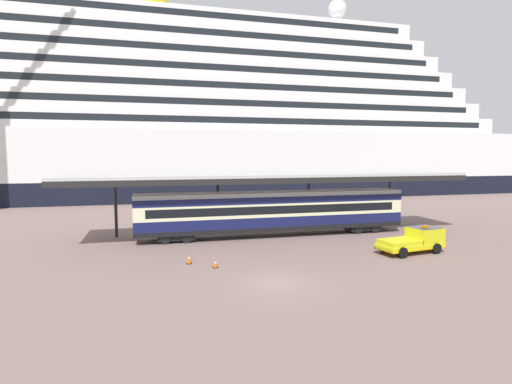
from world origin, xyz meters
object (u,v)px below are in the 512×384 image
object	(u,v)px
traffic_cone_mid	(189,258)
traffic_cone_near	(215,263)
service_truck	(415,240)
train_carriage	(274,211)
cruise_ship	(104,119)

from	to	relation	value
traffic_cone_mid	traffic_cone_near	bearing A→B (deg)	-41.33
service_truck	traffic_cone_mid	xyz separation A→B (m)	(-17.15, 1.07, -0.62)
train_carriage	traffic_cone_near	xyz separation A→B (m)	(-6.90, -9.23, -2.02)
cruise_ship	traffic_cone_mid	bearing A→B (deg)	-78.23
cruise_ship	traffic_cone_near	world-z (taller)	cruise_ship
cruise_ship	traffic_cone_near	size ratio (longest dim) A/B	256.10
traffic_cone_mid	service_truck	bearing A→B (deg)	-3.56
train_carriage	service_truck	world-z (taller)	train_carriage
traffic_cone_near	cruise_ship	bearing A→B (deg)	103.23
traffic_cone_mid	train_carriage	bearing A→B (deg)	42.62
cruise_ship	service_truck	bearing A→B (deg)	-60.86
service_truck	traffic_cone_near	bearing A→B (deg)	-178.73
service_truck	traffic_cone_mid	size ratio (longest dim) A/B	7.29
traffic_cone_mid	cruise_ship	bearing A→B (deg)	101.77
traffic_cone_near	traffic_cone_mid	bearing A→B (deg)	138.67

